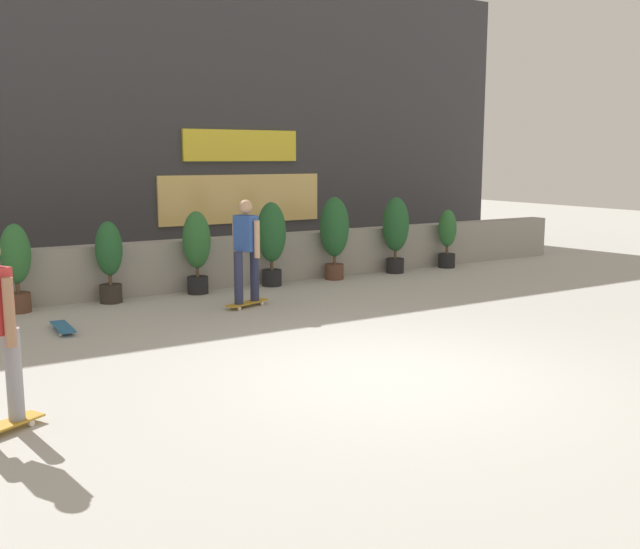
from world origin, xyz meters
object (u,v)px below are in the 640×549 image
Objects in this scene: potted_plant_3 at (109,257)px; potted_plant_4 at (197,246)px; potted_plant_2 at (16,262)px; potted_plant_7 at (396,229)px; skateboard_near_camera at (63,327)px; skater_by_wall_right at (246,248)px; potted_plant_5 at (271,237)px; potted_plant_8 at (447,236)px; potted_plant_6 at (334,231)px.

potted_plant_4 is at bearing 0.00° from potted_plant_3.
potted_plant_7 is at bearing 0.00° from potted_plant_2.
skater_by_wall_right is at bearing 3.00° from skateboard_near_camera.
potted_plant_3 is at bearing 180.00° from potted_plant_5.
potted_plant_2 reaches higher than potted_plant_8.
skater_by_wall_right reaches higher than potted_plant_5.
potted_plant_4 is 0.90× the size of potted_plant_6.
potted_plant_6 reaches higher than potted_plant_4.
skater_by_wall_right reaches higher than potted_plant_6.
potted_plant_5 is 0.97× the size of potted_plant_6.
potted_plant_5 is at bearing 0.00° from potted_plant_2.
potted_plant_6 is (2.82, 0.00, 0.11)m from potted_plant_4.
potted_plant_2 is at bearing -180.00° from potted_plant_7.
potted_plant_3 is at bearing 180.00° from potted_plant_7.
potted_plant_7 is at bearing 0.00° from potted_plant_3.
potted_plant_7 is (4.30, 0.00, 0.08)m from potted_plant_4.
potted_plant_8 is at bearing 0.00° from potted_plant_4.
potted_plant_2 reaches higher than skateboard_near_camera.
potted_plant_7 is at bearing 13.20° from skateboard_near_camera.
potted_plant_3 is 2.09m from skateboard_near_camera.
potted_plant_4 is at bearing 98.83° from skater_by_wall_right.
potted_plant_8 is at bearing 11.06° from skateboard_near_camera.
potted_plant_4 is (2.92, 0.00, 0.05)m from potted_plant_2.
potted_plant_3 reaches higher than skateboard_near_camera.
potted_plant_3 is at bearing 55.53° from skateboard_near_camera.
potted_plant_7 is at bearing 0.00° from potted_plant_4.
potted_plant_3 is at bearing 180.00° from potted_plant_6.
potted_plant_5 is (2.96, -0.00, 0.15)m from potted_plant_3.
skateboard_near_camera is at bearing -166.80° from potted_plant_7.
potted_plant_5 is 1.92m from skater_by_wall_right.
potted_plant_6 is at bearing 180.00° from potted_plant_7.
potted_plant_4 is 3.18m from skateboard_near_camera.
potted_plant_6 reaches higher than potted_plant_2.
potted_plant_8 is at bearing 0.00° from potted_plant_7.
potted_plant_8 is (7.20, 0.00, -0.07)m from potted_plant_3.
skateboard_near_camera is at bearing -168.94° from potted_plant_8.
skateboard_near_camera is at bearing -177.00° from skater_by_wall_right.
potted_plant_2 is at bearing 180.00° from potted_plant_5.
potted_plant_6 is (1.37, 0.00, 0.04)m from potted_plant_5.
potted_plant_6 reaches higher than potted_plant_5.
potted_plant_5 reaches higher than potted_plant_3.
potted_plant_7 is at bearing 0.00° from potted_plant_6.
potted_plant_3 reaches higher than potted_plant_8.
potted_plant_8 is (5.69, 0.00, -0.15)m from potted_plant_4.
skater_by_wall_right reaches higher than potted_plant_2.
potted_plant_5 is at bearing -180.00° from potted_plant_7.
potted_plant_4 reaches higher than potted_plant_3.
potted_plant_2 is 1.02× the size of potted_plant_3.
potted_plant_5 is 0.91× the size of skater_by_wall_right.
potted_plant_7 is 0.91× the size of skater_by_wall_right.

